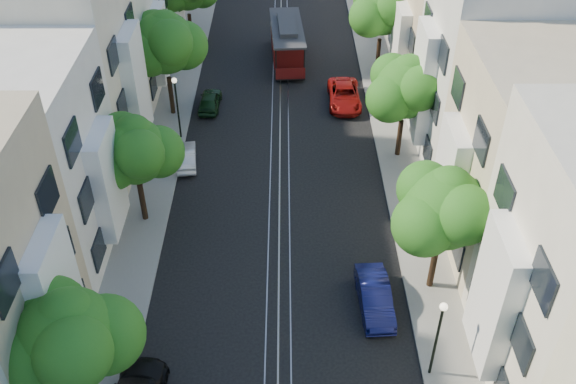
{
  "coord_description": "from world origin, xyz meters",
  "views": [
    {
      "loc": [
        0.33,
        -12.38,
        22.4
      ],
      "look_at": [
        0.47,
        13.56,
        2.2
      ],
      "focal_mm": 40.0,
      "sensor_mm": 36.0,
      "label": 1
    }
  ],
  "objects_px": {
    "cable_car": "(287,41)",
    "parked_car_e_far": "(344,95)",
    "parked_car_w_mid": "(186,156)",
    "parked_car_w_far": "(210,100)",
    "lamp_west": "(177,99)",
    "tree_w_a": "(70,341)",
    "tree_e_c": "(407,89)",
    "tree_e_d": "(383,10)",
    "tree_e_b": "(445,210)",
    "parked_car_e_mid": "(375,297)",
    "tree_w_b": "(135,152)",
    "lamp_east": "(439,329)",
    "tree_w_c": "(166,44)"
  },
  "relations": [
    {
      "from": "cable_car",
      "to": "parked_car_e_far",
      "type": "distance_m",
      "value": 7.67
    },
    {
      "from": "parked_car_w_mid",
      "to": "parked_car_w_far",
      "type": "height_order",
      "value": "parked_car_w_far"
    },
    {
      "from": "lamp_west",
      "to": "parked_car_e_far",
      "type": "height_order",
      "value": "lamp_west"
    },
    {
      "from": "cable_car",
      "to": "tree_w_a",
      "type": "bearing_deg",
      "value": -107.46
    },
    {
      "from": "tree_e_c",
      "to": "parked_car_e_far",
      "type": "bearing_deg",
      "value": 114.21
    },
    {
      "from": "tree_e_d",
      "to": "parked_car_e_far",
      "type": "height_order",
      "value": "tree_e_d"
    },
    {
      "from": "tree_e_c",
      "to": "tree_e_d",
      "type": "distance_m",
      "value": 11.0
    },
    {
      "from": "tree_e_b",
      "to": "parked_car_e_mid",
      "type": "bearing_deg",
      "value": -156.68
    },
    {
      "from": "tree_e_c",
      "to": "tree_w_a",
      "type": "relative_size",
      "value": 0.98
    },
    {
      "from": "tree_w_b",
      "to": "parked_car_w_far",
      "type": "xyz_separation_m",
      "value": [
        2.35,
        11.84,
        -3.82
      ]
    },
    {
      "from": "tree_e_d",
      "to": "lamp_east",
      "type": "height_order",
      "value": "tree_e_d"
    },
    {
      "from": "parked_car_w_mid",
      "to": "parked_car_w_far",
      "type": "distance_m",
      "value": 6.65
    },
    {
      "from": "tree_e_d",
      "to": "parked_car_w_mid",
      "type": "bearing_deg",
      "value": -137.56
    },
    {
      "from": "tree_e_d",
      "to": "parked_car_e_far",
      "type": "relative_size",
      "value": 1.48
    },
    {
      "from": "tree_w_c",
      "to": "parked_car_e_far",
      "type": "height_order",
      "value": "tree_w_c"
    },
    {
      "from": "lamp_west",
      "to": "cable_car",
      "type": "bearing_deg",
      "value": 57.96
    },
    {
      "from": "lamp_east",
      "to": "lamp_west",
      "type": "relative_size",
      "value": 1.0
    },
    {
      "from": "tree_w_a",
      "to": "parked_car_w_mid",
      "type": "distance_m",
      "value": 17.81
    },
    {
      "from": "parked_car_e_far",
      "to": "parked_car_w_mid",
      "type": "xyz_separation_m",
      "value": [
        -10.0,
        -7.12,
        -0.11
      ]
    },
    {
      "from": "tree_w_c",
      "to": "parked_car_w_far",
      "type": "distance_m",
      "value": 5.14
    },
    {
      "from": "parked_car_w_far",
      "to": "parked_car_w_mid",
      "type": "bearing_deg",
      "value": 85.3
    },
    {
      "from": "tree_w_c",
      "to": "tree_w_b",
      "type": "bearing_deg",
      "value": -90.0
    },
    {
      "from": "parked_car_e_mid",
      "to": "parked_car_w_far",
      "type": "height_order",
      "value": "parked_car_e_mid"
    },
    {
      "from": "tree_e_c",
      "to": "parked_car_e_mid",
      "type": "height_order",
      "value": "tree_e_c"
    },
    {
      "from": "tree_e_b",
      "to": "parked_car_e_far",
      "type": "distance_m",
      "value": 18.06
    },
    {
      "from": "lamp_east",
      "to": "tree_e_c",
      "type": "bearing_deg",
      "value": 86.56
    },
    {
      "from": "tree_w_b",
      "to": "parked_car_w_mid",
      "type": "relative_size",
      "value": 1.95
    },
    {
      "from": "tree_e_d",
      "to": "lamp_west",
      "type": "relative_size",
      "value": 1.65
    },
    {
      "from": "tree_w_c",
      "to": "tree_e_d",
      "type": "bearing_deg",
      "value": 22.62
    },
    {
      "from": "lamp_west",
      "to": "parked_car_e_mid",
      "type": "xyz_separation_m",
      "value": [
        10.7,
        -14.26,
        -2.2
      ]
    },
    {
      "from": "lamp_east",
      "to": "cable_car",
      "type": "relative_size",
      "value": 0.55
    },
    {
      "from": "tree_w_a",
      "to": "lamp_east",
      "type": "height_order",
      "value": "tree_w_a"
    },
    {
      "from": "tree_e_c",
      "to": "lamp_west",
      "type": "relative_size",
      "value": 1.57
    },
    {
      "from": "tree_e_c",
      "to": "lamp_east",
      "type": "distance_m",
      "value": 16.1
    },
    {
      "from": "parked_car_e_far",
      "to": "parked_car_e_mid",
      "type": "bearing_deg",
      "value": -89.75
    },
    {
      "from": "tree_e_c",
      "to": "tree_e_d",
      "type": "bearing_deg",
      "value": 90.0
    },
    {
      "from": "tree_e_b",
      "to": "tree_e_d",
      "type": "distance_m",
      "value": 22.0
    },
    {
      "from": "parked_car_e_mid",
      "to": "tree_e_d",
      "type": "bearing_deg",
      "value": 79.69
    },
    {
      "from": "lamp_west",
      "to": "tree_e_c",
      "type": "bearing_deg",
      "value": -8.49
    },
    {
      "from": "parked_car_e_far",
      "to": "tree_w_a",
      "type": "bearing_deg",
      "value": -115.1
    },
    {
      "from": "cable_car",
      "to": "parked_car_e_mid",
      "type": "distance_m",
      "value": 25.44
    },
    {
      "from": "tree_w_a",
      "to": "tree_w_b",
      "type": "bearing_deg",
      "value": 90.0
    },
    {
      "from": "parked_car_e_far",
      "to": "parked_car_w_mid",
      "type": "bearing_deg",
      "value": -144.3
    },
    {
      "from": "tree_e_b",
      "to": "tree_w_b",
      "type": "relative_size",
      "value": 1.07
    },
    {
      "from": "tree_e_d",
      "to": "lamp_west",
      "type": "height_order",
      "value": "tree_e_d"
    },
    {
      "from": "tree_w_a",
      "to": "tree_w_c",
      "type": "distance_m",
      "value": 23.0
    },
    {
      "from": "tree_e_d",
      "to": "cable_car",
      "type": "xyz_separation_m",
      "value": [
        -6.76,
        1.89,
        -3.18
      ]
    },
    {
      "from": "tree_e_b",
      "to": "cable_car",
      "type": "xyz_separation_m",
      "value": [
        -6.76,
        23.89,
        -3.05
      ]
    },
    {
      "from": "tree_w_a",
      "to": "lamp_east",
      "type": "xyz_separation_m",
      "value": [
        13.44,
        2.02,
        -1.89
      ]
    },
    {
      "from": "cable_car",
      "to": "parked_car_w_far",
      "type": "xyz_separation_m",
      "value": [
        -5.29,
        -7.05,
        -1.11
      ]
    }
  ]
}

